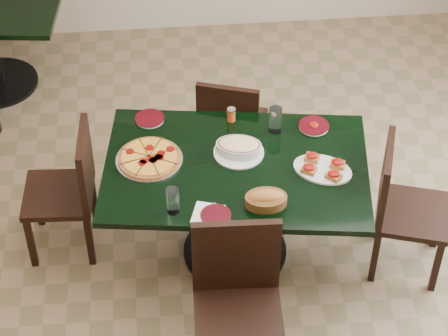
{
  "coord_description": "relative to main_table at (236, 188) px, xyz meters",
  "views": [
    {
      "loc": [
        -0.33,
        -3.53,
        4.19
      ],
      "look_at": [
        -0.01,
        0.0,
        0.89
      ],
      "focal_mm": 70.0,
      "sensor_mm": 36.0,
      "label": 1
    }
  ],
  "objects": [
    {
      "name": "floor",
      "position": [
        -0.08,
        -0.16,
        -0.57
      ],
      "size": [
        5.5,
        5.5,
        0.0
      ],
      "primitive_type": "plane",
      "color": "brown",
      "rests_on": "ground"
    },
    {
      "name": "main_table",
      "position": [
        0.0,
        0.0,
        0.0
      ],
      "size": [
        1.65,
        1.18,
        0.75
      ],
      "rotation": [
        0.0,
        0.0,
        -0.13
      ],
      "color": "black",
      "rests_on": "floor"
    },
    {
      "name": "chair_far",
      "position": [
        0.04,
        0.69,
        -0.09
      ],
      "size": [
        0.51,
        0.51,
        0.87
      ],
      "rotation": [
        0.0,
        0.0,
        2.83
      ],
      "color": "black",
      "rests_on": "floor"
    },
    {
      "name": "chair_near",
      "position": [
        -0.07,
        -0.8,
        -0.01
      ],
      "size": [
        0.48,
        0.48,
        0.99
      ],
      "rotation": [
        0.0,
        0.0,
        -0.03
      ],
      "color": "black",
      "rests_on": "floor"
    },
    {
      "name": "chair_right",
      "position": [
        0.96,
        -0.15,
        -0.06
      ],
      "size": [
        0.53,
        0.53,
        0.91
      ],
      "rotation": [
        0.0,
        0.0,
        1.27
      ],
      "color": "black",
      "rests_on": "floor"
    },
    {
      "name": "chair_left",
      "position": [
        -0.99,
        0.18,
        -0.06
      ],
      "size": [
        0.44,
        0.44,
        0.9
      ],
      "rotation": [
        0.0,
        0.0,
        -1.62
      ],
      "color": "black",
      "rests_on": "floor"
    },
    {
      "name": "pepperoni_pizza",
      "position": [
        -0.5,
        0.09,
        0.2
      ],
      "size": [
        0.39,
        0.39,
        0.04
      ],
      "rotation": [
        0.0,
        0.0,
        -0.47
      ],
      "color": "silver",
      "rests_on": "main_table"
    },
    {
      "name": "lasagna_casserole",
      "position": [
        0.03,
        0.11,
        0.23
      ],
      "size": [
        0.3,
        0.3,
        0.09
      ],
      "rotation": [
        0.0,
        0.0,
        -0.21
      ],
      "color": "silver",
      "rests_on": "main_table"
    },
    {
      "name": "bread_basket",
      "position": [
        0.13,
        -0.33,
        0.22
      ],
      "size": [
        0.24,
        0.17,
        0.1
      ],
      "rotation": [
        0.0,
        0.0,
        -0.02
      ],
      "color": "brown",
      "rests_on": "main_table"
    },
    {
      "name": "bruschetta_platter",
      "position": [
        0.49,
        -0.08,
        0.21
      ],
      "size": [
        0.42,
        0.38,
        0.05
      ],
      "rotation": [
        0.0,
        0.0,
        -0.5
      ],
      "color": "silver",
      "rests_on": "main_table"
    },
    {
      "name": "side_plate_near",
      "position": [
        -0.15,
        -0.39,
        0.19
      ],
      "size": [
        0.17,
        0.17,
        0.02
      ],
      "rotation": [
        0.0,
        0.0,
        0.25
      ],
      "color": "silver",
      "rests_on": "main_table"
    },
    {
      "name": "side_plate_far_r",
      "position": [
        0.51,
        0.3,
        0.19
      ],
      "size": [
        0.19,
        0.19,
        0.03
      ],
      "rotation": [
        0.0,
        0.0,
        -0.51
      ],
      "color": "silver",
      "rests_on": "main_table"
    },
    {
      "name": "side_plate_far_l",
      "position": [
        -0.49,
        0.47,
        0.19
      ],
      "size": [
        0.18,
        0.18,
        0.02
      ],
      "rotation": [
        0.0,
        0.0,
        -0.07
      ],
      "color": "silver",
      "rests_on": "main_table"
    },
    {
      "name": "napkin_setting",
      "position": [
        -0.19,
        -0.37,
        0.18
      ],
      "size": [
        0.21,
        0.21,
        0.01
      ],
      "rotation": [
        0.0,
        0.0,
        -0.3
      ],
      "color": "white",
      "rests_on": "main_table"
    },
    {
      "name": "water_glass_a",
      "position": [
        0.27,
        0.3,
        0.26
      ],
      "size": [
        0.08,
        0.08,
        0.17
      ],
      "primitive_type": "cylinder",
      "color": "white",
      "rests_on": "main_table"
    },
    {
      "name": "water_glass_b",
      "position": [
        -0.38,
        -0.33,
        0.26
      ],
      "size": [
        0.07,
        0.07,
        0.16
      ],
      "primitive_type": "cylinder",
      "color": "white",
      "rests_on": "main_table"
    },
    {
      "name": "pepper_shaker",
      "position": [
        0.01,
        0.41,
        0.23
      ],
      "size": [
        0.05,
        0.05,
        0.09
      ],
      "color": "#D34416",
      "rests_on": "main_table"
    }
  ]
}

